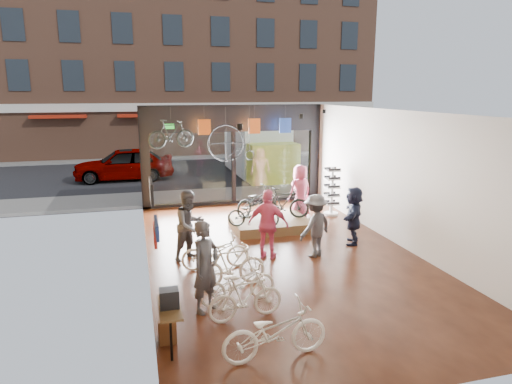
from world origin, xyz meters
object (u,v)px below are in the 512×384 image
object	(u,v)px
floor_bike_2	(238,283)
floor_bike_3	(231,265)
street_car	(124,164)
customer_2	(268,224)
penny_farthing	(233,144)
floor_bike_1	(246,297)
sunglasses_rack	(332,191)
customer_5	(354,215)
display_platform	(270,224)
display_bike_right	(257,201)
floor_bike_4	(215,252)
customer_3	(315,226)
customer_0	(206,267)
display_bike_mid	(284,203)
display_bike_left	(253,214)
hung_bike	(171,134)
floor_bike_0	(275,332)
box_truck	(261,150)
customer_4	(300,191)
customer_1	(190,225)

from	to	relation	value
floor_bike_2	floor_bike_3	size ratio (longest dim) A/B	1.02
floor_bike_2	street_car	bearing A→B (deg)	0.52
customer_2	penny_farthing	distance (m)	4.81
floor_bike_1	sunglasses_rack	bearing A→B (deg)	-43.13
floor_bike_3	customer_5	distance (m)	4.47
display_platform	customer_2	bearing A→B (deg)	-107.81
floor_bike_3	display_bike_right	bearing A→B (deg)	-26.49
floor_bike_4	customer_3	distance (m)	2.74
floor_bike_4	customer_0	size ratio (longest dim) A/B	0.90
floor_bike_2	display_bike_mid	xyz separation A→B (m)	(2.61, 4.90, 0.36)
street_car	floor_bike_4	bearing A→B (deg)	10.62
display_bike_left	floor_bike_3	bearing A→B (deg)	177.50
street_car	floor_bike_2	size ratio (longest dim) A/B	2.87
hung_bike	floor_bike_4	bearing A→B (deg)	171.80
display_bike_mid	hung_bike	world-z (taller)	hung_bike
floor_bike_2	customer_5	xyz separation A→B (m)	(4.04, 2.86, 0.40)
floor_bike_0	box_truck	bearing A→B (deg)	-18.40
floor_bike_3	floor_bike_1	bearing A→B (deg)	173.39
floor_bike_4	customer_5	bearing A→B (deg)	-77.50
customer_2	customer_5	distance (m)	2.75
display_bike_mid	customer_2	bearing A→B (deg)	168.32
street_car	box_truck	bearing A→B (deg)	81.54
floor_bike_3	display_platform	xyz separation A→B (m)	(2.10, 3.96, -0.34)
floor_bike_3	display_bike_mid	bearing A→B (deg)	-37.32
floor_bike_4	customer_4	world-z (taller)	customer_4
display_bike_mid	customer_1	bearing A→B (deg)	137.55
box_truck	floor_bike_4	xyz separation A→B (m)	(-4.37, -11.53, -0.96)
display_bike_left	customer_4	distance (m)	2.75
box_truck	display_bike_right	world-z (taller)	box_truck
floor_bike_4	customer_2	world-z (taller)	customer_2
display_platform	customer_3	bearing A→B (deg)	-80.93
floor_bike_0	floor_bike_3	xyz separation A→B (m)	(-0.10, 3.01, 0.01)
box_truck	display_bike_mid	xyz separation A→B (m)	(-1.64, -8.60, -0.61)
box_truck	sunglasses_rack	xyz separation A→B (m)	(0.45, -7.65, -0.54)
display_bike_mid	sunglasses_rack	world-z (taller)	sunglasses_rack
customer_0	hung_bike	size ratio (longest dim) A/B	1.18
floor_bike_3	customer_1	xyz separation A→B (m)	(-0.68, 1.91, 0.43)
display_bike_mid	customer_3	world-z (taller)	customer_3
floor_bike_0	customer_1	xyz separation A→B (m)	(-0.79, 4.92, 0.45)
customer_1	customer_2	xyz separation A→B (m)	(1.98, -0.46, 0.00)
customer_0	customer_1	size ratio (longest dim) A/B	1.02
customer_4	sunglasses_rack	bearing A→B (deg)	157.49
customer_4	floor_bike_3	bearing A→B (deg)	37.10
box_truck	sunglasses_rack	bearing A→B (deg)	-86.62
street_car	customer_4	bearing A→B (deg)	35.14
customer_5	floor_bike_1	bearing A→B (deg)	-19.24
hung_bike	sunglasses_rack	bearing A→B (deg)	-114.32
customer_4	penny_farthing	world-z (taller)	penny_farthing
display_platform	customer_5	size ratio (longest dim) A/B	1.44
street_car	customer_1	world-z (taller)	customer_1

